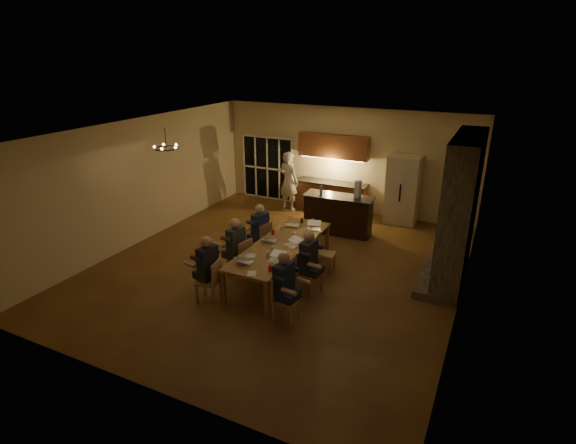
# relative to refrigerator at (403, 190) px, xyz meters

# --- Properties ---
(floor) EXTENTS (9.00, 9.00, 0.00)m
(floor) POSITION_rel_refrigerator_xyz_m (-1.90, -4.15, -1.00)
(floor) COLOR brown
(floor) RESTS_ON ground
(back_wall) EXTENTS (8.00, 0.04, 3.20)m
(back_wall) POSITION_rel_refrigerator_xyz_m (-1.90, 0.37, 0.60)
(back_wall) COLOR beige
(back_wall) RESTS_ON ground
(left_wall) EXTENTS (0.04, 9.00, 3.20)m
(left_wall) POSITION_rel_refrigerator_xyz_m (-5.92, -4.15, 0.60)
(left_wall) COLOR beige
(left_wall) RESTS_ON ground
(right_wall) EXTENTS (0.04, 9.00, 3.20)m
(right_wall) POSITION_rel_refrigerator_xyz_m (2.12, -4.15, 0.60)
(right_wall) COLOR beige
(right_wall) RESTS_ON ground
(ceiling) EXTENTS (8.00, 9.00, 0.04)m
(ceiling) POSITION_rel_refrigerator_xyz_m (-1.90, -4.15, 2.22)
(ceiling) COLOR white
(ceiling) RESTS_ON back_wall
(french_doors) EXTENTS (1.86, 0.08, 2.10)m
(french_doors) POSITION_rel_refrigerator_xyz_m (-4.60, 0.32, 0.05)
(french_doors) COLOR black
(french_doors) RESTS_ON ground
(fireplace) EXTENTS (0.58, 2.50, 3.20)m
(fireplace) POSITION_rel_refrigerator_xyz_m (1.80, -2.95, 0.60)
(fireplace) COLOR #766C5C
(fireplace) RESTS_ON ground
(kitchenette) EXTENTS (2.24, 0.68, 2.40)m
(kitchenette) POSITION_rel_refrigerator_xyz_m (-2.20, 0.05, 0.20)
(kitchenette) COLOR brown
(kitchenette) RESTS_ON ground
(refrigerator) EXTENTS (0.90, 0.68, 2.00)m
(refrigerator) POSITION_rel_refrigerator_xyz_m (0.00, 0.00, 0.00)
(refrigerator) COLOR beige
(refrigerator) RESTS_ON ground
(dining_table) EXTENTS (1.10, 3.33, 0.75)m
(dining_table) POSITION_rel_refrigerator_xyz_m (-1.69, -4.47, -0.62)
(dining_table) COLOR #A57242
(dining_table) RESTS_ON ground
(bar_island) EXTENTS (1.93, 0.77, 1.08)m
(bar_island) POSITION_rel_refrigerator_xyz_m (-1.38, -1.59, -0.46)
(bar_island) COLOR black
(bar_island) RESTS_ON ground
(chair_left_near) EXTENTS (0.51, 0.51, 0.89)m
(chair_left_near) POSITION_rel_refrigerator_xyz_m (-2.51, -6.13, -0.55)
(chair_left_near) COLOR tan
(chair_left_near) RESTS_ON ground
(chair_left_mid) EXTENTS (0.52, 0.52, 0.89)m
(chair_left_mid) POSITION_rel_refrigerator_xyz_m (-2.52, -4.92, -0.55)
(chair_left_mid) COLOR tan
(chair_left_mid) RESTS_ON ground
(chair_left_far) EXTENTS (0.54, 0.54, 0.89)m
(chair_left_far) POSITION_rel_refrigerator_xyz_m (-2.60, -3.83, -0.55)
(chair_left_far) COLOR tan
(chair_left_far) RESTS_ON ground
(chair_right_near) EXTENTS (0.45, 0.45, 0.89)m
(chair_right_near) POSITION_rel_refrigerator_xyz_m (-0.77, -6.09, -0.55)
(chair_right_near) COLOR tan
(chair_right_near) RESTS_ON ground
(chair_right_mid) EXTENTS (0.54, 0.54, 0.89)m
(chair_right_mid) POSITION_rel_refrigerator_xyz_m (-0.79, -4.92, -0.55)
(chair_right_mid) COLOR tan
(chair_right_mid) RESTS_ON ground
(chair_right_far) EXTENTS (0.49, 0.49, 0.89)m
(chair_right_far) POSITION_rel_refrigerator_xyz_m (-0.85, -3.93, -0.55)
(chair_right_far) COLOR tan
(chair_right_far) RESTS_ON ground
(person_left_near) EXTENTS (0.70, 0.70, 1.38)m
(person_left_near) POSITION_rel_refrigerator_xyz_m (-2.54, -6.06, -0.31)
(person_left_near) COLOR #24272F
(person_left_near) RESTS_ON ground
(person_right_near) EXTENTS (0.68, 0.68, 1.38)m
(person_right_near) POSITION_rel_refrigerator_xyz_m (-0.84, -6.06, -0.31)
(person_right_near) COLOR #1E274D
(person_right_near) RESTS_ON ground
(person_left_mid) EXTENTS (0.69, 0.69, 1.38)m
(person_left_mid) POSITION_rel_refrigerator_xyz_m (-2.55, -4.97, -0.31)
(person_left_mid) COLOR #363D40
(person_left_mid) RESTS_ON ground
(person_right_mid) EXTENTS (0.66, 0.66, 1.38)m
(person_right_mid) POSITION_rel_refrigerator_xyz_m (-0.83, -4.93, -0.31)
(person_right_mid) COLOR #24272F
(person_right_mid) RESTS_ON ground
(person_left_far) EXTENTS (0.71, 0.71, 1.38)m
(person_left_far) POSITION_rel_refrigerator_xyz_m (-2.53, -3.91, -0.31)
(person_left_far) COLOR #1E274D
(person_left_far) RESTS_ON ground
(standing_person) EXTENTS (0.77, 0.59, 1.87)m
(standing_person) POSITION_rel_refrigerator_xyz_m (-3.46, -0.42, -0.07)
(standing_person) COLOR silver
(standing_person) RESTS_ON ground
(chandelier) EXTENTS (0.54, 0.54, 0.03)m
(chandelier) POSITION_rel_refrigerator_xyz_m (-4.28, -4.94, 1.75)
(chandelier) COLOR black
(chandelier) RESTS_ON ceiling
(laptop_a) EXTENTS (0.33, 0.29, 0.23)m
(laptop_a) POSITION_rel_refrigerator_xyz_m (-1.94, -5.60, -0.14)
(laptop_a) COLOR silver
(laptop_a) RESTS_ON dining_table
(laptop_b) EXTENTS (0.32, 0.28, 0.23)m
(laptop_b) POSITION_rel_refrigerator_xyz_m (-1.38, -5.31, -0.14)
(laptop_b) COLOR silver
(laptop_b) RESTS_ON dining_table
(laptop_c) EXTENTS (0.34, 0.31, 0.23)m
(laptop_c) POSITION_rel_refrigerator_xyz_m (-1.99, -4.43, -0.14)
(laptop_c) COLOR silver
(laptop_c) RESTS_ON dining_table
(laptop_d) EXTENTS (0.41, 0.39, 0.23)m
(laptop_d) POSITION_rel_refrigerator_xyz_m (-1.43, -4.47, -0.14)
(laptop_d) COLOR silver
(laptop_d) RESTS_ON dining_table
(laptop_e) EXTENTS (0.39, 0.36, 0.23)m
(laptop_e) POSITION_rel_refrigerator_xyz_m (-1.95, -3.37, -0.14)
(laptop_e) COLOR silver
(laptop_e) RESTS_ON dining_table
(laptop_f) EXTENTS (0.39, 0.36, 0.23)m
(laptop_f) POSITION_rel_refrigerator_xyz_m (-1.38, -3.36, -0.14)
(laptop_f) COLOR silver
(laptop_f) RESTS_ON dining_table
(mug_front) EXTENTS (0.07, 0.07, 0.10)m
(mug_front) POSITION_rel_refrigerator_xyz_m (-1.69, -4.85, -0.20)
(mug_front) COLOR silver
(mug_front) RESTS_ON dining_table
(mug_mid) EXTENTS (0.08, 0.08, 0.10)m
(mug_mid) POSITION_rel_refrigerator_xyz_m (-1.61, -3.95, -0.20)
(mug_mid) COLOR silver
(mug_mid) RESTS_ON dining_table
(mug_back) EXTENTS (0.09, 0.09, 0.10)m
(mug_back) POSITION_rel_refrigerator_xyz_m (-2.05, -3.73, -0.20)
(mug_back) COLOR silver
(mug_back) RESTS_ON dining_table
(redcup_near) EXTENTS (0.09, 0.09, 0.12)m
(redcup_near) POSITION_rel_refrigerator_xyz_m (-1.29, -5.72, -0.19)
(redcup_near) COLOR #B6170C
(redcup_near) RESTS_ON dining_table
(redcup_mid) EXTENTS (0.08, 0.08, 0.12)m
(redcup_mid) POSITION_rel_refrigerator_xyz_m (-2.11, -4.06, -0.19)
(redcup_mid) COLOR #B6170C
(redcup_mid) RESTS_ON dining_table
(redcup_far) EXTENTS (0.09, 0.09, 0.12)m
(redcup_far) POSITION_rel_refrigerator_xyz_m (-1.54, -3.03, -0.19)
(redcup_far) COLOR #B6170C
(redcup_far) RESTS_ON dining_table
(can_silver) EXTENTS (0.07, 0.07, 0.12)m
(can_silver) POSITION_rel_refrigerator_xyz_m (-1.63, -5.19, -0.19)
(can_silver) COLOR #B2B2B7
(can_silver) RESTS_ON dining_table
(can_cola) EXTENTS (0.06, 0.06, 0.12)m
(can_cola) POSITION_rel_refrigerator_xyz_m (-1.80, -3.10, -0.19)
(can_cola) COLOR #3F0F0C
(can_cola) RESTS_ON dining_table
(plate_near) EXTENTS (0.23, 0.23, 0.02)m
(plate_near) POSITION_rel_refrigerator_xyz_m (-1.32, -5.08, -0.24)
(plate_near) COLOR silver
(plate_near) RESTS_ON dining_table
(plate_left) EXTENTS (0.24, 0.24, 0.02)m
(plate_left) POSITION_rel_refrigerator_xyz_m (-1.98, -5.33, -0.24)
(plate_left) COLOR silver
(plate_left) RESTS_ON dining_table
(plate_far) EXTENTS (0.24, 0.24, 0.02)m
(plate_far) POSITION_rel_refrigerator_xyz_m (-1.31, -3.77, -0.24)
(plate_far) COLOR silver
(plate_far) RESTS_ON dining_table
(notepad) EXTENTS (0.24, 0.28, 0.01)m
(notepad) POSITION_rel_refrigerator_xyz_m (-1.56, -6.00, -0.24)
(notepad) COLOR white
(notepad) RESTS_ON dining_table
(bar_bottle) EXTENTS (0.07, 0.07, 0.24)m
(bar_bottle) POSITION_rel_refrigerator_xyz_m (-1.88, -1.64, 0.20)
(bar_bottle) COLOR #99999E
(bar_bottle) RESTS_ON bar_island
(bar_blender) EXTENTS (0.17, 0.17, 0.47)m
(bar_blender) POSITION_rel_refrigerator_xyz_m (-0.88, -1.51, 0.31)
(bar_blender) COLOR silver
(bar_blender) RESTS_ON bar_island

